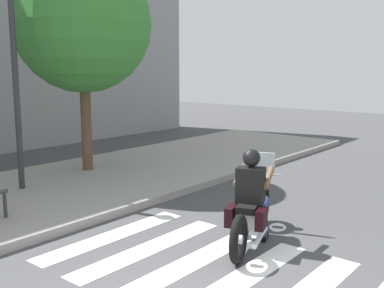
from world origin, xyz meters
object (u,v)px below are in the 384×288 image
motorcycle (252,212)px  tree_near_rack (82,24)px  street_lamp (15,65)px  rider (252,189)px

motorcycle → tree_near_rack: size_ratio=0.42×
motorcycle → tree_near_rack: bearing=77.9°
motorcycle → tree_near_rack: tree_near_rack is taller
motorcycle → tree_near_rack: (1.17, 5.45, 3.15)m
street_lamp → rider: bearing=-81.6°
motorcycle → street_lamp: size_ratio=0.50×
tree_near_rack → street_lamp: bearing=-168.7°
street_lamp → tree_near_rack: (2.00, 0.40, 0.95)m
rider → tree_near_rack: bearing=77.2°
rider → motorcycle: bearing=16.8°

